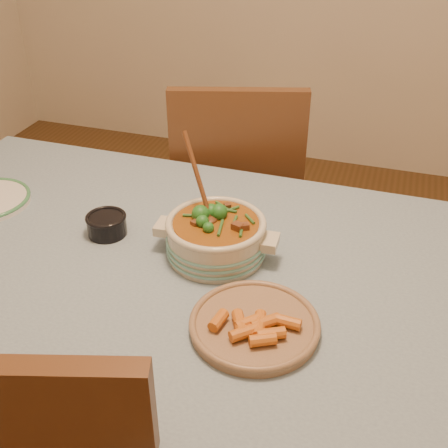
% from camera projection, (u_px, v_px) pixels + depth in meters
% --- Properties ---
extents(dining_table, '(1.68, 1.08, 0.76)m').
position_uv_depth(dining_table, '(165.00, 294.00, 1.42)').
color(dining_table, brown).
rests_on(dining_table, floor).
extents(stew_casserole, '(0.31, 0.25, 0.29)m').
position_uv_depth(stew_casserole, '(216.00, 234.00, 1.38)').
color(stew_casserole, beige).
rests_on(stew_casserole, dining_table).
extents(condiment_bowl, '(0.11, 0.11, 0.06)m').
position_uv_depth(condiment_bowl, '(107.00, 224.00, 1.47)').
color(condiment_bowl, black).
rests_on(condiment_bowl, dining_table).
extents(fried_plate, '(0.29, 0.29, 0.05)m').
position_uv_depth(fried_plate, '(255.00, 323.00, 1.17)').
color(fried_plate, '#9C7556').
rests_on(fried_plate, dining_table).
extents(chair_far, '(0.57, 0.57, 0.98)m').
position_uv_depth(chair_far, '(237.00, 188.00, 2.10)').
color(chair_far, '#512E18').
rests_on(chair_far, floor).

